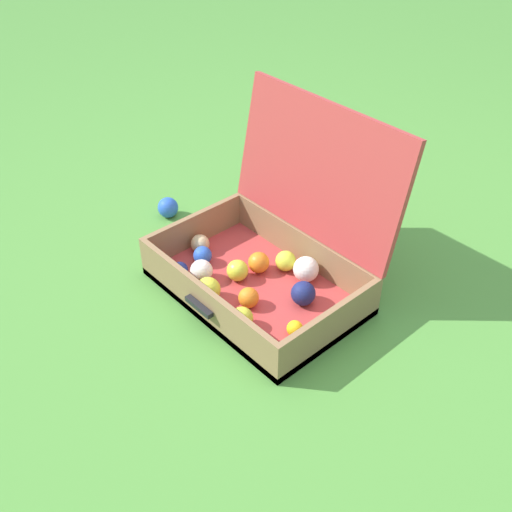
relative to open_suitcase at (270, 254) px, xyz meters
name	(u,v)px	position (x,y,z in m)	size (l,w,h in m)	color
ground_plane	(282,306)	(0.10, -0.04, -0.12)	(16.00, 16.00, 0.00)	#4C8C38
open_suitcase	(270,254)	(0.00, 0.00, 0.00)	(0.64, 0.54, 0.56)	#B23838
stray_ball_on_grass	(168,207)	(-0.54, -0.01, -0.08)	(0.08, 0.08, 0.08)	blue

